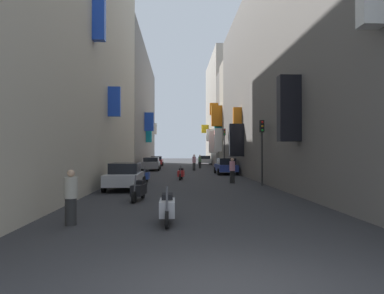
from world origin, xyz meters
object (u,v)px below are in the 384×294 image
(parked_car_grey, at_px, (151,163))
(pedestrian_mid_street, at_px, (194,162))
(pedestrian_crossing, at_px, (200,162))
(scooter_green, at_px, (129,176))
(traffic_light_near_corner, at_px, (262,141))
(parked_car_blue, at_px, (226,166))
(pedestrian_near_right, at_px, (71,198))
(traffic_light_far_corner, at_px, (224,142))
(scooter_black, at_px, (139,190))
(scooter_silver, at_px, (167,208))
(scooter_red, at_px, (181,173))
(parked_car_white, at_px, (205,160))
(parked_car_red, at_px, (156,161))
(pedestrian_near_left, at_px, (232,170))
(parked_car_silver, at_px, (125,175))
(scooter_blue, at_px, (146,176))

(parked_car_grey, distance_m, pedestrian_mid_street, 4.85)
(parked_car_grey, height_order, pedestrian_crossing, pedestrian_crossing)
(scooter_green, bearing_deg, parked_car_grey, 88.66)
(pedestrian_mid_street, xyz_separation_m, traffic_light_near_corner, (3.34, -16.62, 1.87))
(parked_car_blue, xyz_separation_m, pedestrian_near_right, (-7.61, -21.22, 0.01))
(pedestrian_mid_street, relative_size, traffic_light_far_corner, 0.38)
(scooter_black, height_order, scooter_green, same)
(parked_car_grey, xyz_separation_m, scooter_silver, (2.59, -27.89, -0.31))
(parked_car_grey, relative_size, traffic_light_near_corner, 1.11)
(parked_car_blue, bearing_deg, scooter_red, -126.13)
(parked_car_white, distance_m, scooter_silver, 43.96)
(parked_car_red, relative_size, scooter_black, 2.14)
(pedestrian_near_right, relative_size, traffic_light_near_corner, 0.39)
(scooter_red, relative_size, pedestrian_near_left, 1.10)
(parked_car_white, relative_size, pedestrian_mid_street, 2.27)
(parked_car_grey, height_order, pedestrian_mid_street, pedestrian_mid_street)
(pedestrian_near_right, bearing_deg, scooter_green, 90.87)
(scooter_silver, height_order, pedestrian_near_right, pedestrian_near_right)
(scooter_black, xyz_separation_m, traffic_light_near_corner, (6.90, 5.98, 2.31))
(parked_car_silver, bearing_deg, pedestrian_near_right, -90.85)
(parked_car_blue, bearing_deg, parked_car_white, 90.17)
(parked_car_red, xyz_separation_m, traffic_light_far_corner, (8.26, -12.30, 2.39))
(scooter_green, height_order, pedestrian_crossing, pedestrian_crossing)
(parked_car_grey, distance_m, pedestrian_near_right, 27.98)
(parked_car_red, xyz_separation_m, scooter_red, (3.30, -23.99, -0.30))
(parked_car_white, bearing_deg, parked_car_red, -149.43)
(parked_car_blue, relative_size, pedestrian_near_left, 2.52)
(scooter_blue, distance_m, traffic_light_far_corner, 15.96)
(parked_car_silver, relative_size, scooter_green, 2.09)
(pedestrian_near_left, bearing_deg, scooter_blue, 173.07)
(scooter_black, xyz_separation_m, traffic_light_far_corner, (6.91, 22.34, 2.69))
(parked_car_blue, xyz_separation_m, scooter_blue, (-6.69, -8.05, -0.32))
(pedestrian_crossing, bearing_deg, parked_car_silver, -103.99)
(scooter_blue, distance_m, pedestrian_mid_street, 14.72)
(parked_car_white, bearing_deg, pedestrian_near_right, -99.78)
(pedestrian_near_right, bearing_deg, pedestrian_crossing, 79.60)
(pedestrian_near_left, bearing_deg, pedestrian_near_right, -118.42)
(parked_car_blue, height_order, scooter_green, parked_car_blue)
(parked_car_grey, relative_size, scooter_blue, 2.41)
(scooter_blue, bearing_deg, parked_car_red, 91.91)
(parked_car_white, xyz_separation_m, scooter_black, (-6.15, -39.07, -0.30))
(scooter_red, distance_m, scooter_silver, 15.30)
(parked_car_white, height_order, scooter_green, parked_car_white)
(parked_car_white, distance_m, pedestrian_crossing, 11.43)
(pedestrian_near_left, height_order, traffic_light_far_corner, traffic_light_far_corner)
(pedestrian_near_right, bearing_deg, scooter_silver, 1.90)
(scooter_red, height_order, pedestrian_mid_street, pedestrian_mid_street)
(traffic_light_near_corner, bearing_deg, parked_car_blue, 93.74)
(scooter_green, distance_m, pedestrian_mid_street, 15.36)
(pedestrian_mid_street, bearing_deg, pedestrian_near_right, -100.30)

